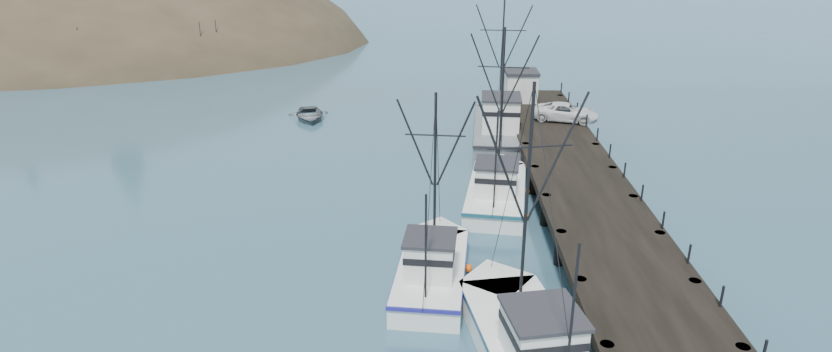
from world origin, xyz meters
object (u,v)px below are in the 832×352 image
Objects in this scene: work_vessel at (499,130)px; trawler_mid at (432,268)px; pier at (573,171)px; pier_shed at (521,85)px; motorboat at (309,119)px; pickup_truck at (566,112)px; trawler_far at (497,189)px; trawler_near at (526,340)px.

trawler_mid is at bearing -103.17° from work_vessel.
pier_shed is (-1.50, 18.00, 1.73)m from pier.
pier is 8.05× the size of motorboat.
trawler_mid reaches higher than pier.
trawler_mid is 1.91× the size of pickup_truck.
trawler_mid is 32.37m from motorboat.
pier is 15.36m from trawler_mid.
pickup_truck is at bearing 82.35° from pier.
pier is 3.78× the size of trawler_far.
trawler_near reaches higher than trawler_far.
pier is at bearing 14.51° from trawler_far.
motorboat is (-22.90, 6.79, -2.74)m from pickup_truck.
trawler_far is 12.40m from work_vessel.
trawler_near is at bearing -56.55° from trawler_mid.
trawler_far reaches higher than motorboat.
trawler_mid is 23.71m from work_vessel.
work_vessel is at bearing -35.79° from motorboat.
trawler_far is 2.20× the size of pickup_truck.
work_vessel is (1.39, 29.16, 0.41)m from trawler_near.
trawler_mid is 0.87× the size of trawler_far.
trawler_mid is 0.71× the size of work_vessel.
pier is at bearing -85.24° from pier_shed.
pier_shed is at bearing -13.79° from motorboat.
pier_shed is at bearing 79.07° from trawler_far.
pier is at bearing -53.91° from motorboat.
work_vessel is at bearing 84.39° from trawler_far.
trawler_far is 14.35m from pickup_truck.
work_vessel is at bearing 76.83° from trawler_mid.
pier_shed is at bearing 94.76° from pier.
trawler_mid is at bearing 170.31° from pickup_truck.
pier is 4.35× the size of trawler_mid.
work_vessel is 2.60× the size of motorboat.
trawler_far reaches higher than pier.
trawler_mid is at bearing -104.75° from pier_shed.
pickup_truck is (1.50, 11.17, 1.04)m from pier.
trawler_far reaches higher than pickup_truck.
pier is 18.98m from trawler_near.
work_vessel reaches higher than pickup_truck.
trawler_far is at bearing 167.19° from pickup_truck.
trawler_far is 3.64× the size of pier_shed.
trawler_mid is at bearing -111.31° from trawler_far.
pickup_truck is at bearing 61.74° from trawler_far.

